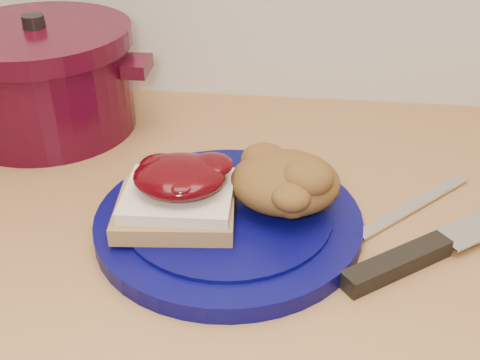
# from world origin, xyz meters

# --- Properties ---
(plate) EXTENTS (0.28, 0.28, 0.02)m
(plate) POSITION_xyz_m (-0.04, 1.45, 0.91)
(plate) COLOR #05043E
(plate) RESTS_ON wood_countertop
(sandwich) EXTENTS (0.13, 0.12, 0.06)m
(sandwich) POSITION_xyz_m (-0.09, 1.44, 0.95)
(sandwich) COLOR olive
(sandwich) RESTS_ON plate
(stuffing_mound) EXTENTS (0.12, 0.10, 0.06)m
(stuffing_mound) POSITION_xyz_m (0.02, 1.47, 0.95)
(stuffing_mound) COLOR brown
(stuffing_mound) RESTS_ON plate
(chef_knife) EXTENTS (0.28, 0.23, 0.02)m
(chef_knife) POSITION_xyz_m (0.17, 1.43, 0.91)
(chef_knife) COLOR black
(chef_knife) RESTS_ON wood_countertop
(butter_knife) EXTENTS (0.14, 0.14, 0.00)m
(butter_knife) POSITION_xyz_m (0.17, 1.51, 0.90)
(butter_knife) COLOR silver
(butter_knife) RESTS_ON wood_countertop
(dutch_oven) EXTENTS (0.29, 0.25, 0.16)m
(dutch_oven) POSITION_xyz_m (-0.32, 1.66, 0.97)
(dutch_oven) COLOR #360513
(dutch_oven) RESTS_ON wood_countertop
(pepper_grinder) EXTENTS (0.07, 0.07, 0.13)m
(pepper_grinder) POSITION_xyz_m (-0.33, 1.72, 0.97)
(pepper_grinder) COLOR black
(pepper_grinder) RESTS_ON wood_countertop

